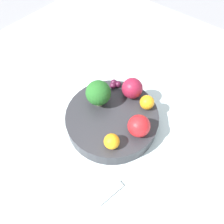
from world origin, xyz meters
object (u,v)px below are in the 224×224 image
orange_back (112,141)px  spoon (110,193)px  broccoli (98,93)px  orange_front (147,102)px  grape_cluster (115,84)px  apple_red (140,125)px  bowl (112,119)px  apple_green (132,88)px

orange_back → spoon: 0.11m
broccoli → spoon: 0.24m
orange_front → grape_cluster: 0.11m
grape_cluster → apple_red: bearing=60.7°
grape_cluster → orange_front: bearing=88.0°
apple_red → orange_front: (-0.07, -0.03, -0.01)m
bowl → broccoli: (-0.01, -0.05, 0.06)m
broccoli → apple_red: broccoli is taller
bowl → broccoli: bearing=-97.4°
bowl → grape_cluster: size_ratio=7.60×
orange_front → spoon: size_ratio=0.54×
apple_green → orange_back: 0.16m
broccoli → apple_red: size_ratio=1.36×
orange_back → grape_cluster: 0.18m
broccoli → grape_cluster: (-0.07, -0.01, -0.03)m
apple_green → orange_front: size_ratio=1.49×
broccoli → orange_front: (-0.07, 0.10, -0.02)m
broccoli → orange_front: broccoli is taller
apple_green → spoon: (0.23, 0.11, -0.07)m
broccoli → spoon: broccoli is taller
broccoli → grape_cluster: 0.08m
broccoli → orange_back: 0.13m
apple_green → orange_back: bearing=20.5°
orange_front → spoon: (0.22, 0.06, -0.06)m
apple_red → bowl: bearing=-87.8°
bowl → apple_green: bearing=-179.3°
orange_front → bowl: bearing=-35.2°
orange_back → grape_cluster: (-0.15, -0.11, -0.01)m
bowl → grape_cluster: (-0.08, -0.06, 0.03)m
bowl → spoon: 0.18m
broccoli → bowl: bearing=82.6°
broccoli → apple_red: bearing=88.5°
broccoli → spoon: size_ratio=1.05×
apple_red → orange_back: (0.07, -0.03, -0.01)m
apple_green → orange_front: apple_green is taller
apple_red → grape_cluster: 0.16m
broccoli → apple_red: 0.13m
orange_front → broccoli: bearing=-56.2°
orange_back → spoon: bearing=37.0°
broccoli → orange_back: size_ratio=1.99×
broccoli → orange_front: 0.13m
spoon → grape_cluster: bearing=-143.0°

